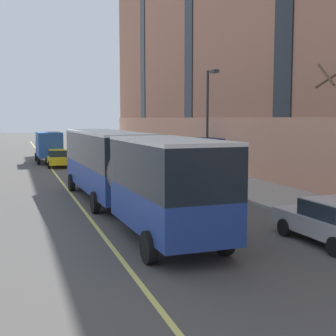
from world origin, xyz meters
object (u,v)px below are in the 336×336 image
(parked_car_white_5, at_px, (125,155))
(parked_car_silver_0, at_px, (331,221))
(parked_car_black_6, at_px, (179,173))
(taxi_cab, at_px, (58,158))
(parked_car_darkgray_4, at_px, (110,150))
(parked_car_green_1, at_px, (143,160))
(city_bus, at_px, (123,167))
(box_truck, at_px, (49,146))
(street_lamp, at_px, (209,115))

(parked_car_white_5, bearing_deg, parked_car_silver_0, -90.06)
(parked_car_black_6, bearing_deg, taxi_cab, 113.82)
(parked_car_darkgray_4, relative_size, parked_car_white_5, 0.99)
(parked_car_silver_0, xyz_separation_m, parked_car_green_1, (-0.00, 24.74, -0.00))
(city_bus, bearing_deg, parked_car_green_1, 71.90)
(parked_car_darkgray_4, relative_size, parked_car_black_6, 1.03)
(parked_car_silver_0, height_order, box_truck, box_truck)
(taxi_cab, bearing_deg, box_truck, 97.79)
(taxi_cab, height_order, street_lamp, street_lamp)
(box_truck, bearing_deg, parked_car_white_5, -13.89)
(city_bus, relative_size, box_truck, 2.81)
(parked_car_silver_0, bearing_deg, parked_car_black_6, 90.92)
(parked_car_white_5, relative_size, box_truck, 0.68)
(parked_car_darkgray_4, distance_m, parked_car_black_6, 22.85)
(parked_car_white_5, xyz_separation_m, street_lamp, (1.66, -16.76, 3.78))
(parked_car_darkgray_4, height_order, taxi_cab, same)
(city_bus, bearing_deg, parked_car_silver_0, -53.30)
(street_lamp, bearing_deg, city_bus, -135.66)
(city_bus, height_order, parked_car_black_6, city_bus)
(parked_car_green_1, distance_m, box_truck, 11.12)
(city_bus, relative_size, parked_car_silver_0, 4.00)
(parked_car_darkgray_4, xyz_separation_m, taxi_cab, (-6.48, -8.38, 0.00))
(parked_car_black_6, height_order, taxi_cab, same)
(city_bus, height_order, box_truck, city_bus)
(parked_car_white_5, bearing_deg, city_bus, -103.32)
(parked_car_white_5, bearing_deg, street_lamp, -84.36)
(parked_car_green_1, bearing_deg, city_bus, -108.10)
(parked_car_green_1, bearing_deg, parked_car_white_5, 89.69)
(parked_car_green_1, height_order, parked_car_black_6, same)
(city_bus, xyz_separation_m, taxi_cab, (-1.00, 21.93, -1.34))
(parked_car_darkgray_4, bearing_deg, street_lamp, -85.46)
(city_bus, xyz_separation_m, parked_car_white_5, (5.66, 23.90, -1.34))
(parked_car_silver_0, xyz_separation_m, parked_car_darkgray_4, (-0.15, 37.85, -0.00))
(parked_car_white_5, relative_size, street_lamp, 0.60)
(parked_car_darkgray_4, distance_m, parked_car_white_5, 6.41)
(box_truck, xyz_separation_m, taxi_cab, (0.51, -3.75, -0.92))
(box_truck, height_order, taxi_cab, box_truck)
(parked_car_darkgray_4, xyz_separation_m, street_lamp, (1.84, -23.16, 3.78))
(parked_car_black_6, xyz_separation_m, street_lamp, (1.93, -0.32, 3.78))
(parked_car_green_1, xyz_separation_m, taxi_cab, (-6.63, 4.73, 0.00))
(parked_car_silver_0, height_order, parked_car_darkgray_4, same)
(parked_car_silver_0, height_order, taxi_cab, same)
(parked_car_silver_0, height_order, parked_car_green_1, same)
(parked_car_green_1, relative_size, parked_car_white_5, 0.97)
(taxi_cab, xyz_separation_m, street_lamp, (8.32, -14.78, 3.78))
(parked_car_darkgray_4, bearing_deg, parked_car_white_5, -88.37)
(parked_car_green_1, xyz_separation_m, parked_car_black_6, (-0.24, -9.73, -0.00))
(parked_car_darkgray_4, height_order, box_truck, box_truck)
(city_bus, height_order, taxi_cab, city_bus)
(taxi_cab, bearing_deg, parked_car_black_6, -66.18)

